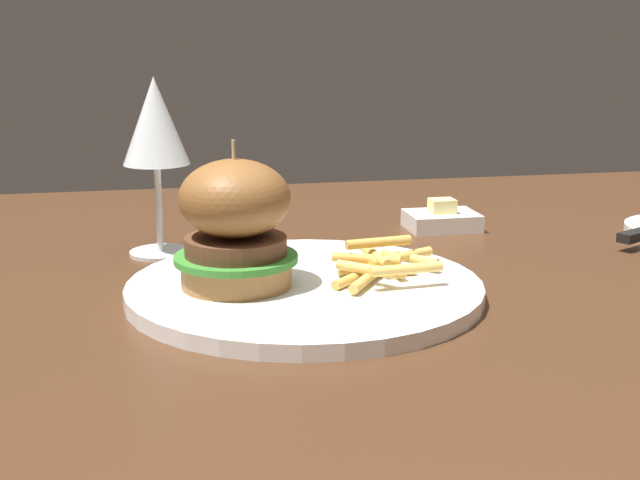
% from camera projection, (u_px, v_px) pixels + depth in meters
% --- Properties ---
extents(dining_table, '(1.26, 0.94, 0.74)m').
position_uv_depth(dining_table, '(369.00, 346.00, 0.91)').
color(dining_table, '#472B19').
rests_on(dining_table, ground).
extents(main_plate, '(0.32, 0.32, 0.01)m').
position_uv_depth(main_plate, '(305.00, 290.00, 0.79)').
color(main_plate, white).
rests_on(main_plate, dining_table).
extents(burger_sandwich, '(0.11, 0.11, 0.13)m').
position_uv_depth(burger_sandwich, '(235.00, 224.00, 0.76)').
color(burger_sandwich, '#9E6B38').
rests_on(burger_sandwich, main_plate).
extents(fries_pile, '(0.11, 0.11, 0.03)m').
position_uv_depth(fries_pile, '(382.00, 264.00, 0.80)').
color(fries_pile, gold).
rests_on(fries_pile, main_plate).
extents(wine_glass, '(0.07, 0.07, 0.18)m').
position_uv_depth(wine_glass, '(155.00, 127.00, 0.90)').
color(wine_glass, silver).
rests_on(wine_glass, dining_table).
extents(butter_dish, '(0.08, 0.06, 0.04)m').
position_uv_depth(butter_dish, '(442.00, 219.00, 1.04)').
color(butter_dish, white).
rests_on(butter_dish, dining_table).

